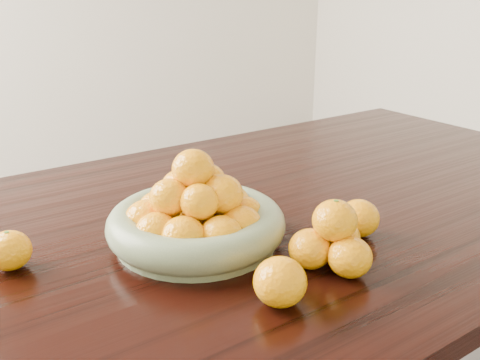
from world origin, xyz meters
TOP-DOWN VIEW (x-y plane):
  - dining_table at (0.00, 0.00)m, footprint 2.00×1.00m
  - fruit_bowl at (-0.12, -0.06)m, footprint 0.32×0.32m
  - orange_pyramid at (0.02, -0.26)m, footprint 0.14×0.13m
  - loose_orange_0 at (-0.42, 0.03)m, footprint 0.07×0.07m
  - loose_orange_1 at (-0.13, -0.30)m, footprint 0.08×0.08m
  - loose_orange_2 at (0.13, -0.21)m, footprint 0.07×0.07m

SIDE VIEW (x-z plane):
  - dining_table at x=0.00m, z-range 0.29..1.04m
  - loose_orange_0 at x=-0.42m, z-range 0.75..0.82m
  - loose_orange_2 at x=0.13m, z-range 0.75..0.82m
  - loose_orange_1 at x=-0.13m, z-range 0.75..0.82m
  - orange_pyramid at x=0.02m, z-range 0.74..0.85m
  - fruit_bowl at x=-0.12m, z-range 0.71..0.88m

